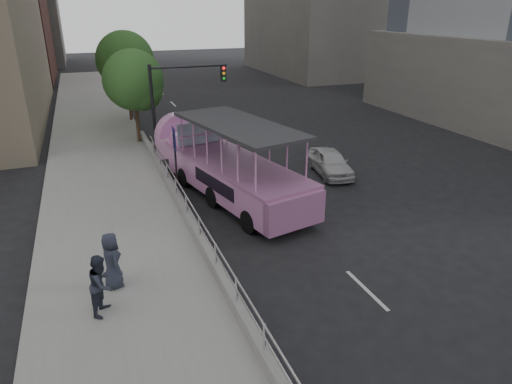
{
  "coord_description": "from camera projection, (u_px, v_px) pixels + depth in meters",
  "views": [
    {
      "loc": [
        -6.21,
        -11.69,
        7.95
      ],
      "look_at": [
        -1.0,
        2.17,
        1.89
      ],
      "focal_mm": 32.0,
      "sensor_mm": 36.0,
      "label": 1
    }
  ],
  "objects": [
    {
      "name": "car",
      "position": [
        330.0,
        162.0,
        22.99
      ],
      "size": [
        2.07,
        3.89,
        1.26
      ],
      "primitive_type": "imported",
      "rotation": [
        0.0,
        0.0,
        -0.16
      ],
      "color": "beige",
      "rests_on": "ground"
    },
    {
      "name": "kerb_wall",
      "position": [
        200.0,
        240.0,
        15.69
      ],
      "size": [
        0.24,
        30.0,
        0.36
      ],
      "primitive_type": "cube",
      "color": "gray",
      "rests_on": "sidewalk"
    },
    {
      "name": "pedestrian_far",
      "position": [
        112.0,
        260.0,
        13.12
      ],
      "size": [
        0.75,
        0.95,
        1.71
      ],
      "primitive_type": "imported",
      "rotation": [
        0.0,
        0.0,
        1.85
      ],
      "color": "#272C3A",
      "rests_on": "sidewalk"
    },
    {
      "name": "parking_sign",
      "position": [
        175.0,
        153.0,
        20.22
      ],
      "size": [
        0.09,
        0.69,
        3.05
      ],
      "color": "black",
      "rests_on": "ground"
    },
    {
      "name": "guardrail",
      "position": [
        199.0,
        222.0,
        15.44
      ],
      "size": [
        0.07,
        22.0,
        0.71
      ],
      "color": "silver",
      "rests_on": "kerb_wall"
    },
    {
      "name": "street_tree_near",
      "position": [
        135.0,
        82.0,
        26.43
      ],
      "size": [
        3.52,
        3.52,
        5.72
      ],
      "color": "#3D2A1B",
      "rests_on": "ground"
    },
    {
      "name": "street_tree_far",
      "position": [
        127.0,
        62.0,
        31.51
      ],
      "size": [
        3.97,
        3.97,
        6.45
      ],
      "color": "#3D2A1B",
      "rests_on": "ground"
    },
    {
      "name": "duck_boat",
      "position": [
        223.0,
        165.0,
        20.45
      ],
      "size": [
        4.76,
        10.88,
        3.52
      ],
      "color": "black",
      "rests_on": "ground"
    },
    {
      "name": "traffic_signal",
      "position": [
        175.0,
        96.0,
        24.1
      ],
      "size": [
        4.2,
        0.32,
        5.2
      ],
      "color": "black",
      "rests_on": "ground"
    },
    {
      "name": "pedestrian_mid",
      "position": [
        102.0,
        284.0,
        12.0
      ],
      "size": [
        0.94,
        1.03,
        1.71
      ],
      "primitive_type": "imported",
      "rotation": [
        0.0,
        0.0,
        1.12
      ],
      "color": "#272C3A",
      "rests_on": "sidewalk"
    },
    {
      "name": "ground",
      "position": [
        307.0,
        264.0,
        15.16
      ],
      "size": [
        160.0,
        160.0,
        0.0
      ],
      "primitive_type": "plane",
      "color": "black"
    },
    {
      "name": "sidewalk",
      "position": [
        106.0,
        181.0,
        21.89
      ],
      "size": [
        5.5,
        80.0,
        0.3
      ],
      "primitive_type": "cube",
      "color": "gray",
      "rests_on": "ground"
    }
  ]
}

